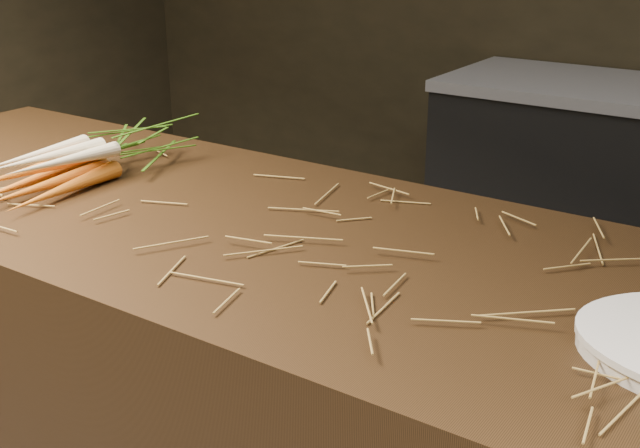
{
  "coord_description": "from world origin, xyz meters",
  "views": [
    {
      "loc": [
        0.67,
        -0.69,
        1.39
      ],
      "look_at": [
        0.05,
        0.23,
        0.96
      ],
      "focal_mm": 45.0,
      "sensor_mm": 36.0,
      "label": 1
    }
  ],
  "objects": [
    {
      "name": "root_veg_bunch",
      "position": [
        -0.55,
        0.36,
        0.95
      ],
      "size": [
        0.17,
        0.51,
        0.09
      ],
      "rotation": [
        0.0,
        0.0,
        0.01
      ],
      "color": "#C35810",
      "rests_on": "main_counter"
    },
    {
      "name": "straw_bedding",
      "position": [
        0.0,
        0.3,
        0.91
      ],
      "size": [
        1.4,
        0.6,
        0.02
      ],
      "primitive_type": null,
      "color": "olive",
      "rests_on": "main_counter"
    }
  ]
}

